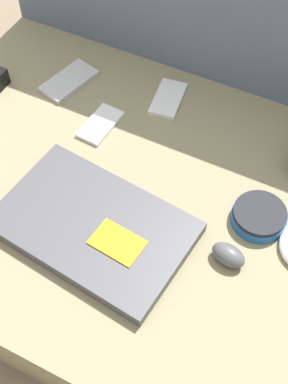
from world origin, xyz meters
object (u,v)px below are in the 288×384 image
Objects in this scene: phone_silver at (69,81)px; phone_small at (168,99)px; computer_mouse at (228,255)px; speaker_puck at (259,216)px; phone_black at (100,124)px; laptop at (94,226)px.

phone_silver is 0.23m from phone_small.
computer_mouse is 0.58× the size of phone_small.
phone_black is (-0.37, 0.08, -0.01)m from speaker_puck.
laptop is at bearing -37.95° from phone_silver.
computer_mouse is (0.24, 0.05, 0.01)m from laptop.
phone_small is (-0.26, 0.31, -0.01)m from computer_mouse.
phone_silver is 1.21× the size of phone_small.
speaker_puck reaches higher than phone_small.
laptop reaches higher than phone_small.
laptop and speaker_puck have the same top height.
laptop is 0.39m from phone_silver.
speaker_puck is at bearing -3.38° from phone_silver.
phone_small is at bearing 99.66° from laptop.
speaker_puck is at bearing 88.65° from computer_mouse.
computer_mouse is 0.40m from phone_small.
phone_small is at bearing 139.92° from computer_mouse.
phone_small is (-0.28, 0.21, -0.01)m from speaker_puck.
computer_mouse is at bearing -22.43° from phone_black.
computer_mouse is 0.40m from phone_black.
speaker_puck is at bearing 36.83° from laptop.
phone_black is 0.94× the size of phone_small.
speaker_puck reaches higher than phone_black.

